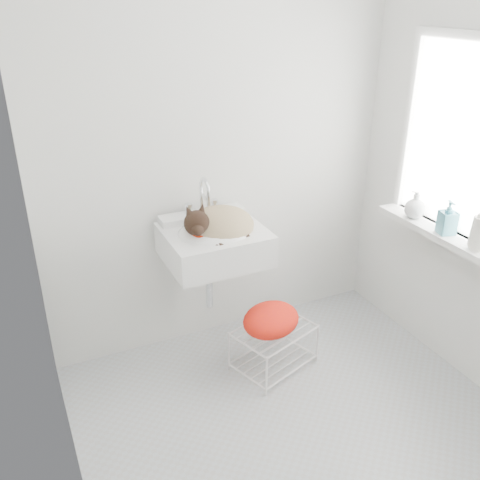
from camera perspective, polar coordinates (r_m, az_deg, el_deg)
name	(u,v)px	position (r m, az deg, el deg)	size (l,w,h in m)	color
floor	(297,422)	(2.98, 6.22, -19.03)	(2.20, 2.00, 0.02)	#ACB2B7
back_wall	(220,147)	(3.13, -2.23, 10.07)	(2.20, 0.02, 2.50)	silver
left_wall	(43,252)	(1.96, -20.59, -1.21)	(0.02, 2.00, 2.50)	silver
window_glass	(466,142)	(3.09, 23.25, 9.77)	(0.01, 0.80, 1.00)	white
window_frame	(464,142)	(3.08, 23.06, 9.75)	(0.04, 0.90, 1.10)	white
windowsill	(439,233)	(3.20, 20.76, 0.73)	(0.16, 0.88, 0.04)	white
sink	(214,230)	(2.98, -2.83, 1.09)	(0.57, 0.49, 0.23)	white
faucet	(202,197)	(3.09, -4.17, 4.71)	(0.21, 0.14, 0.21)	silver
cat	(217,224)	(2.96, -2.48, 1.72)	(0.43, 0.35, 0.26)	tan
wire_rack	(274,345)	(3.23, 3.65, -11.27)	(0.45, 0.31, 0.27)	silver
towel	(271,326)	(3.13, 3.35, -9.33)	(0.37, 0.26, 0.15)	#FF3100
bottle_a	(476,249)	(3.03, 24.15, -0.87)	(0.08, 0.08, 0.21)	white
bottle_b	(445,233)	(3.15, 21.32, 0.68)	(0.09, 0.09, 0.19)	teal
bottle_c	(413,217)	(3.32, 18.27, 2.35)	(0.12, 0.12, 0.16)	silver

